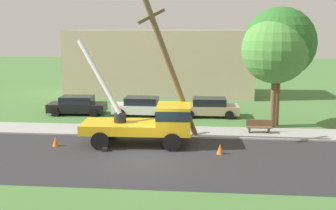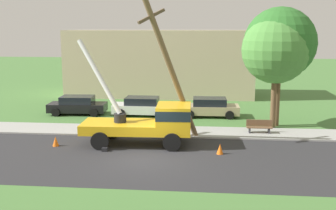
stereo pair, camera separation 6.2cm
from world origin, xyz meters
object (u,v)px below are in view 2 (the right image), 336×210
object	(u,v)px
traffic_cone_ahead	(220,149)
traffic_cone_behind	(56,141)
utility_truck	(151,121)
leaning_utility_pole	(171,70)
roadside_tree_far	(280,44)
parked_sedan_black	(78,105)
parked_sedan_white	(142,106)
roadside_tree_near	(276,50)
parked_sedan_tan	(209,107)
park_bench	(259,127)

from	to	relation	value
traffic_cone_ahead	traffic_cone_behind	distance (m)	9.28
utility_truck	traffic_cone_behind	xyz separation A→B (m)	(-5.37, -0.85, -1.13)
leaning_utility_pole	roadside_tree_far	xyz separation A→B (m)	(6.82, 4.67, 1.33)
parked_sedan_black	parked_sedan_white	distance (m)	5.07
roadside_tree_near	parked_sedan_tan	bearing A→B (deg)	143.79
parked_sedan_black	park_bench	xyz separation A→B (m)	(13.32, -4.87, -0.25)
traffic_cone_behind	parked_sedan_black	distance (m)	8.86
leaning_utility_pole	parked_sedan_white	bearing A→B (deg)	111.85
traffic_cone_ahead	parked_sedan_tan	distance (m)	9.47
utility_truck	parked_sedan_white	world-z (taller)	utility_truck
roadside_tree_far	parked_sedan_tan	bearing A→B (deg)	150.49
parked_sedan_white	traffic_cone_ahead	bearing A→B (deg)	-58.75
roadside_tree_far	leaning_utility_pole	bearing A→B (deg)	-145.58
utility_truck	parked_sedan_black	world-z (taller)	utility_truck
traffic_cone_behind	leaning_utility_pole	bearing A→B (deg)	13.79
traffic_cone_ahead	traffic_cone_behind	size ratio (longest dim) A/B	1.00
utility_truck	parked_sedan_tan	distance (m)	8.68
parked_sedan_tan	roadside_tree_near	size ratio (longest dim) A/B	0.60
parked_sedan_tan	leaning_utility_pole	bearing A→B (deg)	-107.42
traffic_cone_ahead	roadside_tree_far	size ratio (longest dim) A/B	0.07
leaning_utility_pole	park_bench	world-z (taller)	leaning_utility_pole
parked_sedan_white	utility_truck	bearing A→B (deg)	-77.25
utility_truck	parked_sedan_black	size ratio (longest dim) A/B	1.52
traffic_cone_behind	roadside_tree_near	size ratio (longest dim) A/B	0.08
parked_sedan_black	parked_sedan_white	bearing A→B (deg)	-0.06
traffic_cone_behind	utility_truck	bearing A→B (deg)	8.98
parked_sedan_black	parked_sedan_white	world-z (taller)	same
leaning_utility_pole	parked_sedan_black	size ratio (longest dim) A/B	1.86
parked_sedan_black	roadside_tree_near	xyz separation A→B (m)	(14.42, -2.99, 4.50)
roadside_tree_near	traffic_cone_ahead	bearing A→B (deg)	-120.07
traffic_cone_behind	park_bench	world-z (taller)	park_bench
leaning_utility_pole	traffic_cone_behind	world-z (taller)	leaning_utility_pole
parked_sedan_black	park_bench	bearing A→B (deg)	-20.09
leaning_utility_pole	roadside_tree_far	bearing A→B (deg)	34.42
leaning_utility_pole	parked_sedan_tan	world-z (taller)	leaning_utility_pole
traffic_cone_behind	roadside_tree_far	xyz separation A→B (m)	(13.26, 6.25, 5.31)
traffic_cone_ahead	traffic_cone_behind	xyz separation A→B (m)	(-9.26, 0.63, 0.00)
traffic_cone_behind	roadside_tree_far	size ratio (longest dim) A/B	0.07
parked_sedan_tan	park_bench	bearing A→B (deg)	-57.92
traffic_cone_behind	parked_sedan_black	size ratio (longest dim) A/B	0.12
park_bench	parked_sedan_tan	bearing A→B (deg)	122.08
traffic_cone_ahead	traffic_cone_behind	world-z (taller)	same
park_bench	roadside_tree_near	world-z (taller)	roadside_tree_near
parked_sedan_white	parked_sedan_tan	distance (m)	5.14
parked_sedan_white	park_bench	size ratio (longest dim) A/B	2.77
roadside_tree_near	leaning_utility_pole	bearing A→B (deg)	-147.40
traffic_cone_behind	parked_sedan_white	distance (m)	9.44
parked_sedan_black	roadside_tree_far	xyz separation A→B (m)	(14.75, -2.47, 4.88)
traffic_cone_ahead	park_bench	distance (m)	5.17
leaning_utility_pole	roadside_tree_near	xyz separation A→B (m)	(6.49, 4.15, 0.95)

